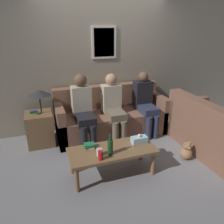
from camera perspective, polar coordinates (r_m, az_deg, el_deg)
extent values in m
plane|color=gray|center=(4.02, 2.01, -8.23)|extent=(16.00, 16.00, 0.00)
cube|color=#9E937F|center=(4.42, -2.19, 12.54)|extent=(9.00, 0.06, 2.60)
cube|color=silver|center=(4.33, -2.09, 17.69)|extent=(0.48, 0.02, 0.60)
cube|color=beige|center=(4.33, -2.06, 17.68)|extent=(0.40, 0.01, 0.52)
cube|color=brown|center=(4.28, -0.06, -2.78)|extent=(2.11, 0.82, 0.46)
cube|color=brown|center=(4.39, -1.38, 4.24)|extent=(2.11, 0.20, 0.45)
cube|color=brown|center=(4.05, -13.38, -2.98)|extent=(0.14, 0.82, 0.71)
cube|color=brown|center=(4.62, 11.57, 0.34)|extent=(0.14, 0.82, 0.71)
cube|color=brown|center=(4.06, 25.30, -6.45)|extent=(0.82, 1.68, 0.46)
cube|color=brown|center=(3.68, 22.90, -1.12)|extent=(0.20, 1.68, 0.45)
cube|color=brown|center=(4.53, 19.03, -0.91)|extent=(0.82, 0.14, 0.71)
cube|color=olive|center=(3.08, 0.08, -10.07)|extent=(1.21, 0.52, 0.04)
cylinder|color=olive|center=(2.93, -9.18, -17.07)|extent=(0.06, 0.06, 0.36)
cylinder|color=olive|center=(3.23, 10.69, -13.02)|extent=(0.06, 0.06, 0.36)
cylinder|color=olive|center=(3.25, -10.48, -12.83)|extent=(0.06, 0.06, 0.36)
cylinder|color=olive|center=(3.53, 7.53, -9.63)|extent=(0.06, 0.06, 0.36)
cube|color=olive|center=(4.09, -18.24, -4.18)|extent=(0.45, 0.45, 0.59)
cylinder|color=#262628|center=(3.92, -18.21, 2.03)|extent=(0.02, 0.02, 0.34)
cone|color=#2D2D33|center=(3.86, -18.55, 4.80)|extent=(0.39, 0.39, 0.10)
cube|color=gold|center=(3.95, -19.72, -0.47)|extent=(0.13, 0.09, 0.02)
cube|color=#237547|center=(3.94, -19.76, -0.18)|extent=(0.14, 0.09, 0.03)
cube|color=navy|center=(3.94, -19.80, 0.13)|extent=(0.11, 0.07, 0.02)
cylinder|color=#19421E|center=(2.92, -0.46, -9.18)|extent=(0.07, 0.07, 0.20)
cylinder|color=#19421E|center=(2.85, -0.47, -6.68)|extent=(0.03, 0.03, 0.09)
cylinder|color=silver|center=(2.92, -3.30, -10.42)|extent=(0.08, 0.08, 0.10)
cube|color=beige|center=(3.11, -5.93, -9.16)|extent=(0.14, 0.12, 0.02)
cube|color=#237547|center=(3.10, -5.94, -8.79)|extent=(0.17, 0.12, 0.02)
cube|color=#237547|center=(3.08, -5.96, -8.42)|extent=(0.15, 0.12, 0.02)
cylinder|color=red|center=(2.83, -3.00, -11.25)|extent=(0.07, 0.07, 0.12)
cube|color=silver|center=(3.22, 7.13, -7.23)|extent=(0.23, 0.12, 0.10)
sphere|color=white|center=(3.19, 7.19, -6.13)|extent=(0.05, 0.05, 0.05)
cube|color=black|center=(3.80, -7.08, -1.64)|extent=(0.31, 0.48, 0.14)
cylinder|color=black|center=(3.70, -7.24, -7.17)|extent=(0.11, 0.11, 0.46)
cylinder|color=black|center=(3.73, -4.93, -6.83)|extent=(0.11, 0.11, 0.46)
cube|color=beige|center=(3.93, -8.00, 3.09)|extent=(0.34, 0.22, 0.51)
sphere|color=brown|center=(3.83, -8.28, 8.16)|extent=(0.23, 0.23, 0.23)
cube|color=#756651|center=(3.93, 0.84, -0.64)|extent=(0.31, 0.45, 0.14)
cylinder|color=#756651|center=(3.84, 0.89, -5.86)|extent=(0.11, 0.11, 0.46)
cylinder|color=#756651|center=(3.88, 3.03, -5.51)|extent=(0.11, 0.11, 0.46)
cube|color=beige|center=(4.05, -0.23, 3.74)|extent=(0.34, 0.22, 0.49)
sphere|color=tan|center=(3.96, -0.24, 8.47)|extent=(0.21, 0.21, 0.21)
cube|color=#2D334C|center=(4.22, 9.20, 0.66)|extent=(0.31, 0.46, 0.14)
cylinder|color=#2D334C|center=(4.11, 9.52, -4.19)|extent=(0.11, 0.11, 0.46)
cylinder|color=#2D334C|center=(4.18, 11.37, -3.87)|extent=(0.11, 0.11, 0.46)
cube|color=black|center=(4.33, 7.98, 4.77)|extent=(0.34, 0.22, 0.50)
sphere|color=brown|center=(4.25, 8.21, 9.09)|extent=(0.19, 0.19, 0.19)
sphere|color=#A87A51|center=(3.74, 18.76, -10.22)|extent=(0.19, 0.19, 0.19)
sphere|color=#A87A51|center=(3.68, 19.02, -8.37)|extent=(0.12, 0.12, 0.12)
sphere|color=#A87A51|center=(3.63, 18.55, -7.92)|extent=(0.04, 0.04, 0.04)
sphere|color=#A87A51|center=(3.68, 19.65, -7.64)|extent=(0.04, 0.04, 0.04)
sphere|color=tan|center=(3.65, 19.48, -8.81)|extent=(0.05, 0.05, 0.05)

